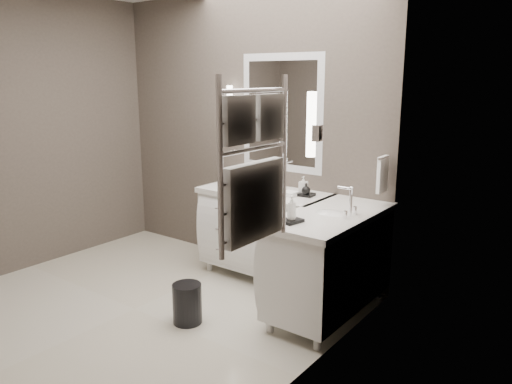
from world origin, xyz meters
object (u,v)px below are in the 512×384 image
Objects in this scene: vanity_back at (265,228)px; towel_ladder at (254,173)px; waste_bin at (187,303)px; vanity_right at (330,257)px.

towel_ladder is at bearing -55.90° from vanity_back.
waste_bin is at bearing -86.67° from vanity_back.
vanity_back and vanity_right have the same top height.
towel_ladder reaches higher than vanity_back.
vanity_right is at bearing -20.38° from vanity_back.
vanity_right is 1.38× the size of towel_ladder.
waste_bin is (-1.04, 0.50, -1.23)m from towel_ladder.
vanity_back is 1.38× the size of towel_ladder.
vanity_back is 2.16m from towel_ladder.
vanity_back is 0.93m from vanity_right.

